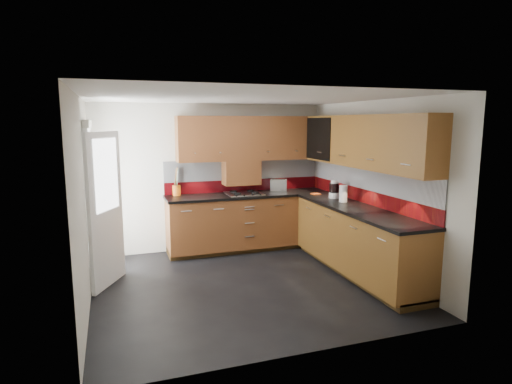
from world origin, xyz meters
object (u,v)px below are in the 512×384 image
object	(u,v)px
utensil_pot	(177,189)
toaster	(279,185)
gas_hob	(244,193)
food_processor	(334,190)

from	to	relation	value
utensil_pot	toaster	bearing A→B (deg)	-2.26
utensil_pot	toaster	distance (m)	1.74
gas_hob	utensil_pot	bearing A→B (deg)	167.24
gas_hob	toaster	xyz separation A→B (m)	(0.67, 0.17, 0.08)
gas_hob	food_processor	distance (m)	1.45
gas_hob	toaster	size ratio (longest dim) A/B	1.76
utensil_pot	food_processor	bearing A→B (deg)	-24.38
gas_hob	food_processor	xyz separation A→B (m)	(1.21, -0.79, 0.11)
food_processor	toaster	bearing A→B (deg)	119.29
utensil_pot	food_processor	distance (m)	2.50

